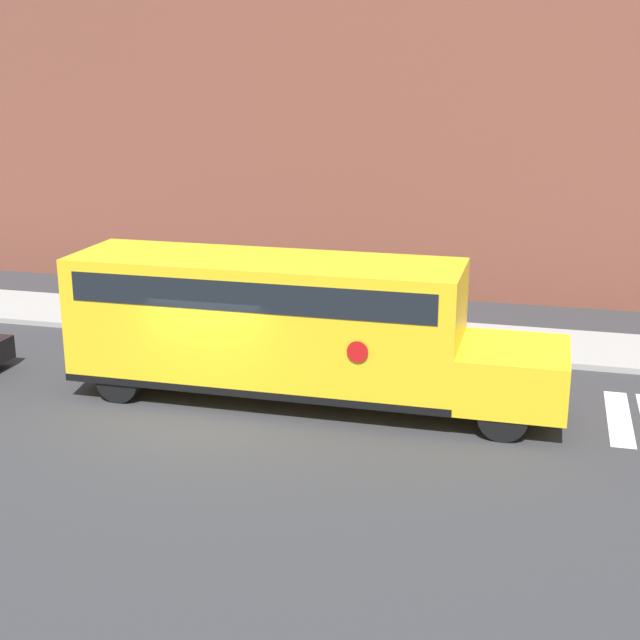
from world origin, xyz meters
name	(u,v)px	position (x,y,z in m)	size (l,w,h in m)	color
ground_plane	(207,414)	(0.00, 0.00, 0.00)	(60.00, 60.00, 0.00)	#333335
sidewalk_strip	(292,327)	(0.00, 6.50, 0.07)	(44.00, 3.00, 0.15)	#9E9E99
building_backdrop	(345,140)	(0.00, 13.00, 4.80)	(32.00, 4.00, 9.60)	brown
school_bus	(285,322)	(1.39, 1.27, 1.82)	(10.87, 2.57, 3.21)	yellow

